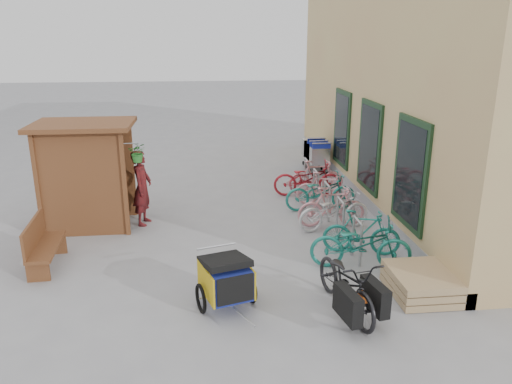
{
  "coord_description": "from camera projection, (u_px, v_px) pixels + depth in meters",
  "views": [
    {
      "loc": [
        -0.6,
        -8.63,
        4.23
      ],
      "look_at": [
        0.5,
        1.5,
        1.0
      ],
      "focal_mm": 35.0,
      "sensor_mm": 36.0,
      "label": 1
    }
  ],
  "objects": [
    {
      "name": "child_trailer",
      "position": [
        226.0,
        278.0,
        7.98
      ],
      "size": [
        1.02,
        1.58,
        0.91
      ],
      "rotation": [
        0.0,
        0.0,
        0.29
      ],
      "color": "navy",
      "rests_on": "ground"
    },
    {
      "name": "pallet_stack",
      "position": [
        421.0,
        283.0,
        8.44
      ],
      "size": [
        1.0,
        1.2,
        0.4
      ],
      "color": "tan",
      "rests_on": "ground"
    },
    {
      "name": "bench",
      "position": [
        41.0,
        244.0,
        9.35
      ],
      "size": [
        0.54,
        1.51,
        0.94
      ],
      "rotation": [
        0.0,
        0.0,
        0.07
      ],
      "color": "brown",
      "rests_on": "ground"
    },
    {
      "name": "kiosk",
      "position": [
        82.0,
        161.0,
        11.06
      ],
      "size": [
        2.49,
        1.65,
        2.4
      ],
      "color": "brown",
      "rests_on": "ground"
    },
    {
      "name": "building",
      "position": [
        465.0,
        63.0,
        13.4
      ],
      "size": [
        6.07,
        13.0,
        7.0
      ],
      "color": "tan",
      "rests_on": "ground"
    },
    {
      "name": "bike_1",
      "position": [
        361.0,
        232.0,
        9.94
      ],
      "size": [
        1.6,
        0.86,
        0.92
      ],
      "primitive_type": "imported",
      "rotation": [
        0.0,
        0.0,
        1.28
      ],
      "color": "#1F7E71",
      "rests_on": "ground"
    },
    {
      "name": "bike_4",
      "position": [
        320.0,
        192.0,
        12.45
      ],
      "size": [
        1.83,
        0.73,
        0.94
      ],
      "primitive_type": "imported",
      "rotation": [
        0.0,
        0.0,
        1.63
      ],
      "color": "#1F7E71",
      "rests_on": "ground"
    },
    {
      "name": "ground",
      "position": [
        238.0,
        266.0,
        9.52
      ],
      "size": [
        80.0,
        80.0,
        0.0
      ],
      "primitive_type": "plane",
      "color": "#98989B"
    },
    {
      "name": "bike_3",
      "position": [
        331.0,
        207.0,
        11.38
      ],
      "size": [
        1.57,
        0.46,
        0.94
      ],
      "primitive_type": "imported",
      "rotation": [
        0.0,
        0.0,
        1.58
      ],
      "color": "pink",
      "rests_on": "ground"
    },
    {
      "name": "person_kiosk",
      "position": [
        142.0,
        188.0,
        11.42
      ],
      "size": [
        0.53,
        0.71,
        1.75
      ],
      "primitive_type": "imported",
      "rotation": [
        0.0,
        0.0,
        1.37
      ],
      "color": "maroon",
      "rests_on": "ground"
    },
    {
      "name": "bike_2",
      "position": [
        334.0,
        211.0,
        11.2
      ],
      "size": [
        1.81,
        0.96,
        0.9
      ],
      "primitive_type": "imported",
      "rotation": [
        0.0,
        0.0,
        1.79
      ],
      "color": "silver",
      "rests_on": "ground"
    },
    {
      "name": "bike_6",
      "position": [
        308.0,
        179.0,
        13.56
      ],
      "size": [
        1.89,
        0.79,
        0.97
      ],
      "primitive_type": "imported",
      "rotation": [
        0.0,
        0.0,
        1.49
      ],
      "color": "maroon",
      "rests_on": "ground"
    },
    {
      "name": "bike_7",
      "position": [
        316.0,
        177.0,
        13.78
      ],
      "size": [
        1.57,
        0.52,
        0.93
      ],
      "primitive_type": "imported",
      "rotation": [
        0.0,
        0.0,
        1.62
      ],
      "color": "pink",
      "rests_on": "ground"
    },
    {
      "name": "cargo_bike",
      "position": [
        348.0,
        284.0,
        7.83
      ],
      "size": [
        1.0,
        1.98,
        0.99
      ],
      "rotation": [
        0.0,
        0.0,
        0.19
      ],
      "color": "black",
      "rests_on": "ground"
    },
    {
      "name": "bike_rack",
      "position": [
        327.0,
        198.0,
        11.88
      ],
      "size": [
        0.05,
        5.35,
        0.86
      ],
      "color": "#A5A8AD",
      "rests_on": "ground"
    },
    {
      "name": "bike_5",
      "position": [
        325.0,
        189.0,
        12.75
      ],
      "size": [
        1.54,
        0.89,
        0.89
      ],
      "primitive_type": "imported",
      "rotation": [
        0.0,
        0.0,
        1.23
      ],
      "color": "pink",
      "rests_on": "ground"
    },
    {
      "name": "bike_0",
      "position": [
        361.0,
        244.0,
        9.3
      ],
      "size": [
        1.98,
        1.06,
        0.99
      ],
      "primitive_type": "imported",
      "rotation": [
        0.0,
        0.0,
        1.35
      ],
      "color": "#1F7E71",
      "rests_on": "ground"
    },
    {
      "name": "shopping_carts",
      "position": [
        315.0,
        151.0,
        16.07
      ],
      "size": [
        0.6,
        1.67,
        1.08
      ],
      "color": "silver",
      "rests_on": "ground"
    }
  ]
}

